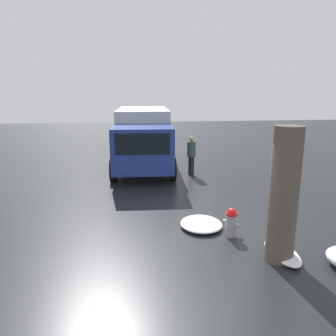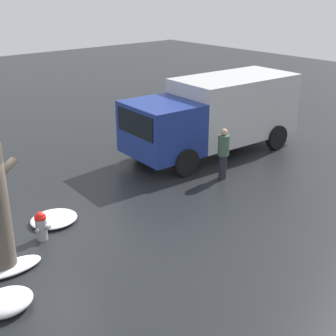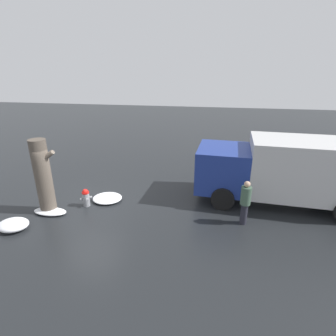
% 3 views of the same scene
% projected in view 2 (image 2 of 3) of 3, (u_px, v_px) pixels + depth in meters
% --- Properties ---
extents(ground_plane, '(60.00, 60.00, 0.00)m').
position_uv_depth(ground_plane, '(43.00, 239.00, 11.38)').
color(ground_plane, black).
extents(fire_hydrant, '(0.43, 0.40, 0.74)m').
position_uv_depth(fire_hydrant, '(41.00, 225.00, 11.24)').
color(fire_hydrant, gray).
rests_on(fire_hydrant, ground_plane).
extents(delivery_truck, '(6.75, 2.92, 2.67)m').
position_uv_depth(delivery_truck, '(216.00, 113.00, 16.74)').
color(delivery_truck, navy).
rests_on(delivery_truck, ground_plane).
extents(pedestrian, '(0.36, 0.36, 1.65)m').
position_uv_depth(pedestrian, '(223.00, 152.00, 14.58)').
color(pedestrian, '#23232D').
rests_on(pedestrian, ground_plane).
extents(snow_pile_by_hydrant, '(1.05, 0.87, 0.33)m').
position_uv_depth(snow_pile_by_hydrant, '(6.00, 302.00, 8.88)').
color(snow_pile_by_hydrant, white).
rests_on(snow_pile_by_hydrant, ground_plane).
extents(snow_pile_curbside, '(1.30, 0.60, 0.17)m').
position_uv_depth(snow_pile_curbside, '(12.00, 267.00, 10.11)').
color(snow_pile_curbside, white).
rests_on(snow_pile_curbside, ground_plane).
extents(snow_pile_by_tree, '(1.23, 1.10, 0.19)m').
position_uv_depth(snow_pile_by_tree, '(54.00, 219.00, 12.15)').
color(snow_pile_by_tree, white).
rests_on(snow_pile_by_tree, ground_plane).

